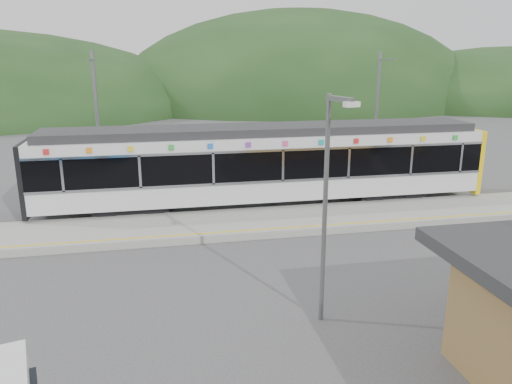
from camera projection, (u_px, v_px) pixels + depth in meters
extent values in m
plane|color=#4C4C4F|center=(288.00, 255.00, 17.56)|extent=(120.00, 120.00, 0.00)
ellipsoid|color=#1E3D19|center=(299.00, 104.00, 71.64)|extent=(52.00, 39.00, 26.00)
ellipsoid|color=#1E3D19|center=(505.00, 104.00, 71.51)|extent=(44.00, 33.00, 16.00)
cube|color=#9E9E99|center=(268.00, 222.00, 20.64)|extent=(26.00, 3.20, 0.30)
cube|color=yellow|center=(275.00, 228.00, 19.37)|extent=(26.00, 0.10, 0.01)
cube|color=black|center=(132.00, 207.00, 22.08)|extent=(3.20, 2.20, 0.56)
cube|color=black|center=(384.00, 193.00, 24.37)|extent=(3.20, 2.20, 0.56)
cube|color=silver|center=(264.00, 184.00, 23.03)|extent=(20.00, 2.90, 0.92)
cube|color=black|center=(264.00, 159.00, 22.72)|extent=(20.00, 2.96, 1.45)
cube|color=silver|center=(271.00, 181.00, 21.48)|extent=(20.00, 0.05, 0.10)
cube|color=silver|center=(272.00, 151.00, 21.12)|extent=(20.00, 0.05, 0.10)
cube|color=silver|center=(264.00, 139.00, 22.47)|extent=(20.00, 2.90, 0.45)
cube|color=#2D2D30|center=(264.00, 130.00, 22.36)|extent=(19.40, 2.50, 0.36)
cube|color=yellow|center=(463.00, 157.00, 24.74)|extent=(0.24, 2.92, 3.00)
cube|color=black|center=(29.00, 176.00, 20.88)|extent=(0.20, 2.92, 3.00)
cube|color=silver|center=(62.00, 175.00, 19.68)|extent=(0.10, 0.05, 1.35)
cube|color=silver|center=(140.00, 172.00, 20.25)|extent=(0.10, 0.05, 1.35)
cube|color=silver|center=(213.00, 169.00, 20.82)|extent=(0.10, 0.05, 1.35)
cube|color=silver|center=(283.00, 166.00, 21.40)|extent=(0.10, 0.05, 1.35)
cube|color=silver|center=(349.00, 163.00, 21.97)|extent=(0.10, 0.05, 1.35)
cube|color=silver|center=(411.00, 160.00, 22.54)|extent=(0.10, 0.05, 1.35)
cube|color=silver|center=(461.00, 158.00, 23.02)|extent=(0.10, 0.05, 1.35)
cube|color=red|center=(46.00, 152.00, 19.34)|extent=(0.22, 0.04, 0.22)
cube|color=orange|center=(89.00, 150.00, 19.64)|extent=(0.22, 0.04, 0.22)
cube|color=yellow|center=(131.00, 149.00, 19.95)|extent=(0.22, 0.04, 0.22)
cube|color=green|center=(171.00, 148.00, 20.25)|extent=(0.22, 0.04, 0.22)
cube|color=blue|center=(210.00, 146.00, 20.56)|extent=(0.22, 0.04, 0.22)
cube|color=purple|center=(249.00, 145.00, 20.87)|extent=(0.22, 0.04, 0.22)
cube|color=#E54C8C|center=(285.00, 144.00, 21.17)|extent=(0.22, 0.04, 0.22)
cube|color=#19A5A5|center=(321.00, 142.00, 21.48)|extent=(0.22, 0.04, 0.22)
cube|color=red|center=(356.00, 141.00, 21.78)|extent=(0.22, 0.04, 0.22)
cube|color=orange|center=(390.00, 140.00, 22.09)|extent=(0.22, 0.04, 0.22)
cube|color=yellow|center=(423.00, 139.00, 22.39)|extent=(0.22, 0.04, 0.22)
cube|color=green|center=(455.00, 138.00, 22.70)|extent=(0.22, 0.04, 0.22)
cylinder|color=slate|center=(98.00, 128.00, 23.42)|extent=(0.18, 0.18, 7.00)
cube|color=slate|center=(90.00, 60.00, 21.84)|extent=(0.08, 1.80, 0.08)
cylinder|color=slate|center=(376.00, 120.00, 26.09)|extent=(0.18, 0.18, 7.00)
cube|color=slate|center=(387.00, 59.00, 24.51)|extent=(0.08, 1.80, 0.08)
cylinder|color=slate|center=(325.00, 213.00, 12.53)|extent=(0.12, 0.12, 5.94)
cube|color=slate|center=(336.00, 99.00, 11.35)|extent=(0.36, 0.99, 0.12)
cube|color=silver|center=(343.00, 105.00, 10.95)|extent=(0.38, 0.26, 0.12)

